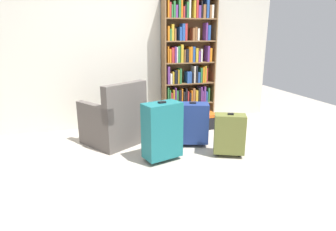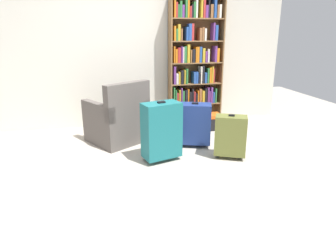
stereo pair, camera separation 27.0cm
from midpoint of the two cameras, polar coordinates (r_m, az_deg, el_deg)
ground_plane at (r=3.39m, az=-0.26°, el=-10.97°), size 9.06×9.06×0.00m
back_wall at (r=4.89m, az=-5.05°, el=13.20°), size 5.18×0.10×2.60m
bookshelf at (r=4.94m, az=6.87°, el=11.13°), size 0.90×0.26×2.09m
armchair at (r=4.21m, az=-8.03°, el=-1.01°), size 0.97×0.97×0.90m
mug at (r=4.42m, az=-1.56°, el=-3.65°), size 0.12×0.08×0.10m
storage_box at (r=4.80m, az=9.37°, el=-1.17°), size 0.44×0.26×0.25m
suitcase_olive at (r=3.73m, az=14.28°, el=-3.88°), size 0.43×0.34×0.57m
suitcase_teal at (r=3.53m, az=0.90°, el=-2.95°), size 0.51×0.37×0.76m
suitcase_navy_blue at (r=4.02m, az=7.21°, el=-1.61°), size 0.49×0.37×0.63m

